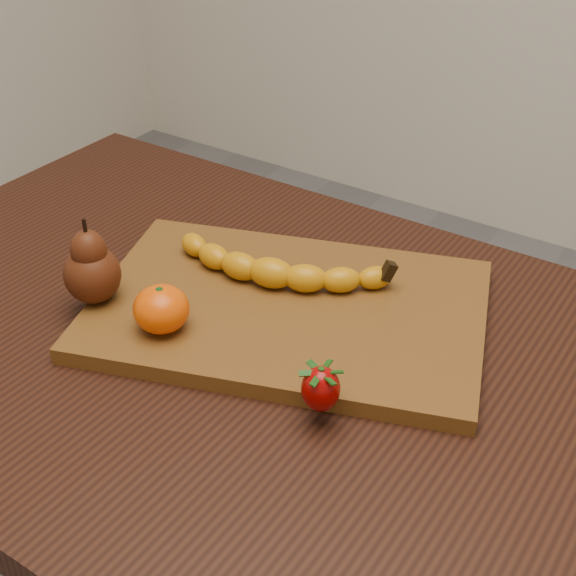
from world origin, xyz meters
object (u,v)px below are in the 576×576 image
Objects in this scene: table at (222,389)px; cutting_board at (288,309)px; pear at (90,261)px; mandarin at (161,309)px.

table is 2.22× the size of cutting_board.
mandarin is (0.11, -0.00, -0.03)m from pear.
mandarin is (-0.03, -0.06, 0.14)m from table.
table is 0.16m from mandarin.
mandarin reaches higher than table.
mandarin is (-0.09, -0.12, 0.04)m from cutting_board.
table is 0.14m from cutting_board.
mandarin is at bearing -1.05° from pear.
pear reaches higher than table.
pear reaches higher than cutting_board.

